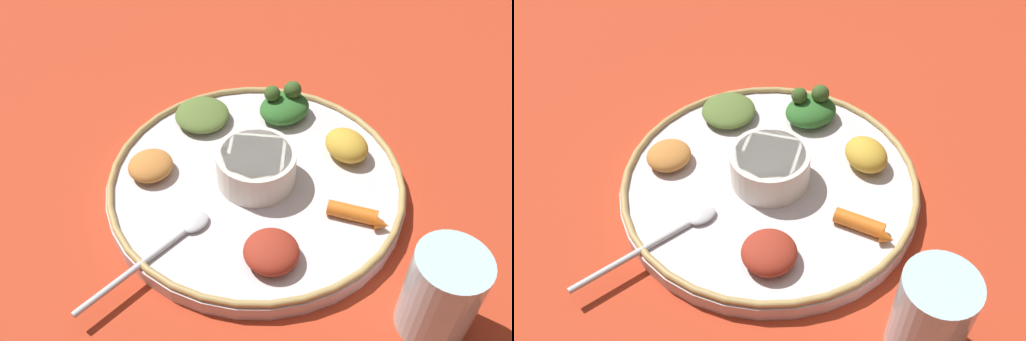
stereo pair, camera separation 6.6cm
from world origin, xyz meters
The scene contains 12 objects.
ground_plane centered at (0.00, 0.00, 0.00)m, with size 2.40×2.40×0.00m, color #B7381E.
platter centered at (0.00, 0.00, 0.01)m, with size 0.36×0.36×0.02m, color silver.
platter_rim centered at (0.00, 0.00, 0.02)m, with size 0.36×0.36×0.01m, color tan.
center_bowl centered at (0.00, 0.00, 0.04)m, with size 0.09×0.09×0.04m.
spoon centered at (0.04, 0.14, 0.02)m, with size 0.06×0.18×0.01m.
greens_pile centered at (0.02, -0.12, 0.04)m, with size 0.08×0.09×0.05m.
carrot_near_spoon centered at (-0.13, 0.00, 0.03)m, with size 0.07×0.03×0.02m.
mound_lentil_yellow centered at (-0.08, -0.09, 0.04)m, with size 0.06×0.05×0.03m, color gold.
mound_collards centered at (0.12, -0.06, 0.03)m, with size 0.07×0.07×0.02m, color #567033.
mound_beet centered at (-0.07, 0.10, 0.03)m, with size 0.06×0.06×0.03m, color maroon.
mound_squash centered at (0.12, 0.05, 0.03)m, with size 0.06×0.05×0.02m, color #C67A38.
drinking_glass centered at (-0.24, 0.07, 0.05)m, with size 0.07×0.07×0.10m.
Camera 2 is at (-0.28, 0.37, 0.51)m, focal length 38.97 mm.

